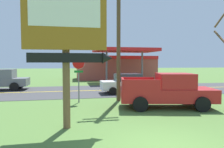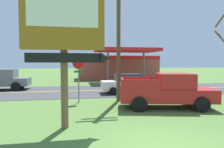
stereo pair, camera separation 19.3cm
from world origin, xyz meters
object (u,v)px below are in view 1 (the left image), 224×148
object	(u,v)px
motel_sign	(67,29)
stop_sign	(79,71)
gas_station	(116,67)
utility_pole	(119,22)
car_white_near_lane	(126,83)
pickup_red_parked_on_lawn	(168,91)

from	to	relation	value
motel_sign	stop_sign	size ratio (longest dim) A/B	1.97
motel_sign	gas_station	bearing A→B (deg)	73.48
motel_sign	stop_sign	distance (m)	5.49
motel_sign	utility_pole	xyz separation A→B (m)	(3.20, 5.25, 1.40)
motel_sign	car_white_near_lane	size ratio (longest dim) A/B	1.39
stop_sign	gas_station	xyz separation A→B (m)	(6.33, 18.10, -0.08)
gas_station	pickup_red_parked_on_lawn	distance (m)	20.64
pickup_red_parked_on_lawn	car_white_near_lane	world-z (taller)	pickup_red_parked_on_lawn
motel_sign	gas_station	size ratio (longest dim) A/B	0.49
utility_pole	car_white_near_lane	size ratio (longest dim) A/B	2.35
stop_sign	car_white_near_lane	xyz separation A→B (m)	(4.07, 3.32, -1.20)
motel_sign	car_white_near_lane	world-z (taller)	motel_sign
stop_sign	pickup_red_parked_on_lawn	size ratio (longest dim) A/B	0.54
motel_sign	utility_pole	distance (m)	6.31
gas_station	pickup_red_parked_on_lawn	world-z (taller)	gas_station
car_white_near_lane	gas_station	bearing A→B (deg)	81.30
utility_pole	pickup_red_parked_on_lawn	size ratio (longest dim) A/B	1.80
utility_pole	gas_station	distance (m)	18.67
gas_station	car_white_near_lane	distance (m)	15.00
gas_station	pickup_red_parked_on_lawn	xyz separation A→B (m)	(-1.42, -20.57, -0.98)
motel_sign	stop_sign	world-z (taller)	motel_sign
stop_sign	pickup_red_parked_on_lawn	world-z (taller)	stop_sign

